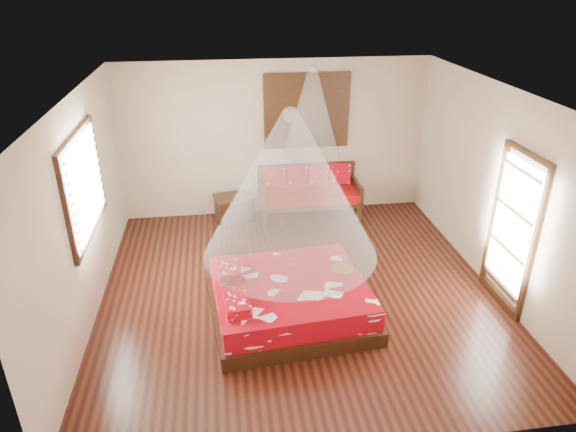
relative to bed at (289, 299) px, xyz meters
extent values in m
cube|color=black|center=(0.22, 0.55, -0.26)|extent=(5.50, 5.50, 0.02)
cube|color=silver|center=(0.22, 0.55, 2.56)|extent=(5.50, 5.50, 0.02)
cube|color=tan|center=(-2.54, 0.55, 1.15)|extent=(0.02, 5.50, 2.80)
cube|color=tan|center=(2.98, 0.55, 1.15)|extent=(0.02, 5.50, 2.80)
cube|color=tan|center=(0.22, 3.31, 1.15)|extent=(5.50, 0.02, 2.80)
cube|color=tan|center=(0.22, -2.21, 1.15)|extent=(5.50, 0.02, 2.80)
cube|color=black|center=(0.02, 0.00, -0.15)|extent=(2.17, 2.00, 0.20)
cube|color=#A80514|center=(0.02, 0.00, 0.10)|extent=(2.06, 1.89, 0.30)
cube|color=#A80514|center=(-0.68, -0.45, 0.32)|extent=(0.33, 0.55, 0.13)
cube|color=#A80514|center=(-0.75, 0.32, 0.32)|extent=(0.33, 0.55, 0.13)
cube|color=black|center=(-0.07, 2.51, -0.04)|extent=(0.08, 0.08, 0.42)
cube|color=black|center=(1.62, 2.51, -0.04)|extent=(0.08, 0.08, 0.42)
cube|color=black|center=(-0.07, 3.19, -0.04)|extent=(0.08, 0.08, 0.42)
cube|color=black|center=(1.62, 3.19, -0.04)|extent=(0.08, 0.08, 0.42)
cube|color=black|center=(0.78, 2.85, 0.13)|extent=(1.81, 0.80, 0.08)
cube|color=#950508|center=(0.78, 2.85, 0.24)|extent=(1.75, 0.74, 0.14)
cube|color=black|center=(0.78, 3.21, 0.42)|extent=(1.81, 0.06, 0.55)
cube|color=black|center=(-0.09, 2.85, 0.29)|extent=(0.06, 0.80, 0.30)
cube|color=black|center=(1.64, 2.85, 0.29)|extent=(0.06, 0.80, 0.30)
cube|color=#A80514|center=(0.17, 3.09, 0.50)|extent=(0.38, 0.20, 0.40)
cube|color=#A80514|center=(0.58, 3.09, 0.50)|extent=(0.38, 0.20, 0.40)
cube|color=#A80514|center=(0.98, 3.09, 0.50)|extent=(0.38, 0.20, 0.40)
cube|color=#A80514|center=(1.38, 3.09, 0.50)|extent=(0.38, 0.20, 0.40)
cube|color=black|center=(-0.58, 3.00, -0.04)|extent=(0.73, 0.60, 0.42)
cube|color=black|center=(-0.58, 3.00, 0.19)|extent=(0.78, 0.64, 0.05)
cube|color=black|center=(0.78, 3.27, 1.65)|extent=(1.52, 0.06, 1.32)
cube|color=black|center=(0.78, 3.26, 1.65)|extent=(1.35, 0.04, 1.10)
cube|color=black|center=(-2.50, 0.75, 1.45)|extent=(0.08, 1.74, 1.34)
cube|color=silver|center=(-2.46, 0.75, 1.45)|extent=(0.04, 1.54, 1.10)
cube|color=black|center=(2.94, -0.05, 0.80)|extent=(0.08, 1.02, 2.16)
cube|color=white|center=(2.92, -0.05, 0.90)|extent=(0.03, 0.82, 1.70)
cylinder|color=brown|center=(0.76, 0.22, 0.26)|extent=(0.30, 0.30, 0.03)
cone|color=white|center=(0.02, 0.00, 1.60)|extent=(2.15, 2.15, 1.80)
cone|color=white|center=(0.78, 2.80, 1.75)|extent=(0.97, 0.97, 1.50)
camera|label=1|loc=(-0.78, -5.53, 3.89)|focal=32.00mm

